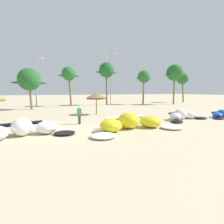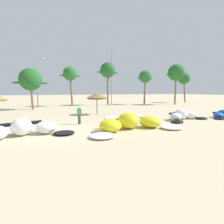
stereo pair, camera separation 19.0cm
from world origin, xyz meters
name	(u,v)px [view 2 (the right image)]	position (x,y,z in m)	size (l,w,h in m)	color
ground_plane	(59,131)	(0.00, 0.00, 0.00)	(260.00, 260.00, 0.00)	beige
kite_left	(23,130)	(-2.36, -0.72, 0.45)	(6.47, 3.80, 1.18)	black
kite_left_of_center	(131,123)	(5.25, -1.42, 0.49)	(8.12, 3.98, 1.27)	white
kite_center	(183,116)	(12.43, 0.82, 0.41)	(5.51, 3.13, 1.07)	black
beach_umbrella_near_palms	(97,96)	(5.36, 8.14, 2.35)	(2.53, 2.53, 2.76)	brown
person_near_kites	(79,115)	(1.97, 2.30, 0.82)	(0.36, 0.24, 1.62)	#383842
palm_left_of_gap	(30,80)	(-2.64, 18.04, 4.74)	(5.30, 3.53, 6.56)	#7F6647
palm_center_left	(70,74)	(4.28, 22.64, 6.22)	(4.12, 2.75, 7.73)	brown
palm_center_right	(108,71)	(12.15, 22.65, 7.24)	(4.80, 3.20, 8.95)	brown
palm_right_of_gap	(145,77)	(20.42, 21.13, 6.01)	(4.14, 2.76, 7.51)	#7F6647
palm_right	(176,73)	(26.52, 18.35, 6.88)	(5.40, 3.60, 8.76)	brown
palm_rightmost	(184,79)	(33.58, 23.46, 6.15)	(4.55, 3.04, 7.77)	brown
lamppost_west	(38,79)	(-1.68, 23.96, 5.20)	(1.80, 0.24, 9.32)	gray
lamppost_west_center	(112,76)	(12.84, 21.86, 6.01)	(1.70, 0.24, 10.95)	gray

